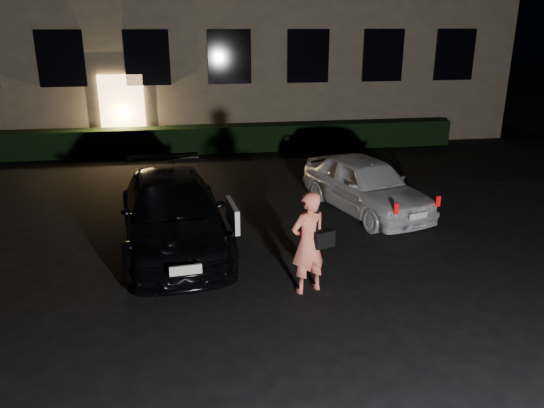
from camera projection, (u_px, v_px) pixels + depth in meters
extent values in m
plane|color=black|center=(298.00, 311.00, 7.87)|extent=(80.00, 80.00, 0.00)
cube|color=#E7A968|center=(123.00, 114.00, 17.14)|extent=(1.40, 0.10, 2.50)
cube|color=black|center=(61.00, 59.00, 16.31)|extent=(1.40, 0.10, 1.70)
cube|color=black|center=(147.00, 58.00, 16.71)|extent=(1.40, 0.10, 1.70)
cube|color=black|center=(229.00, 57.00, 17.11)|extent=(1.40, 0.10, 1.70)
cube|color=black|center=(308.00, 56.00, 17.50)|extent=(1.40, 0.10, 1.70)
cube|color=black|center=(383.00, 56.00, 17.90)|extent=(1.40, 0.10, 1.70)
cube|color=black|center=(455.00, 55.00, 18.30)|extent=(1.40, 0.10, 1.70)
cube|color=black|center=(233.00, 138.00, 17.53)|extent=(15.00, 0.70, 0.85)
imported|color=black|center=(172.00, 212.00, 10.01)|extent=(2.27, 4.71, 1.32)
cube|color=white|center=(232.00, 215.00, 9.43)|extent=(0.17, 0.95, 0.44)
cube|color=silver|center=(186.00, 270.00, 7.87)|extent=(0.48, 0.09, 0.15)
imported|color=white|center=(365.00, 184.00, 11.86)|extent=(2.45, 3.93, 1.25)
cube|color=red|center=(396.00, 209.00, 10.14)|extent=(0.09, 0.07, 0.21)
cube|color=red|center=(438.00, 201.00, 10.57)|extent=(0.09, 0.07, 0.21)
cube|color=silver|center=(418.00, 216.00, 10.38)|extent=(0.41, 0.15, 0.12)
imported|color=#FF7860|center=(308.00, 243.00, 8.21)|extent=(0.71, 0.59, 1.66)
cube|color=black|center=(324.00, 239.00, 8.19)|extent=(0.37, 0.26, 0.26)
cube|color=black|center=(317.00, 217.00, 8.05)|extent=(0.05, 0.07, 0.52)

